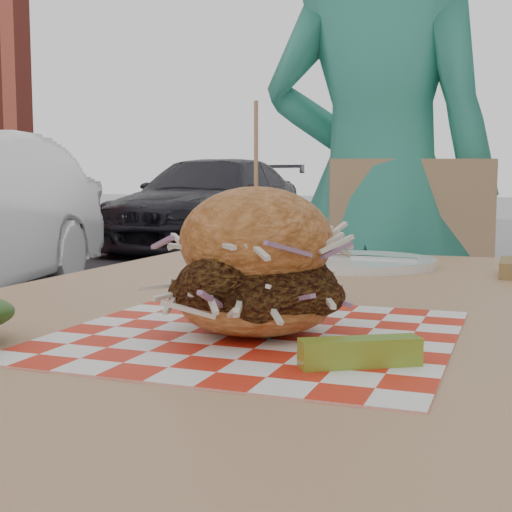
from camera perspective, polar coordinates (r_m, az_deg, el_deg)
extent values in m
imported|color=teal|center=(1.93, 9.70, 5.13)|extent=(0.64, 0.42, 1.73)
imported|color=black|center=(9.60, -3.57, 4.25)|extent=(1.70, 4.12, 1.19)
cube|color=tan|center=(0.87, 2.61, -4.89)|extent=(0.80, 1.20, 0.04)
cylinder|color=#333338|center=(1.58, -3.44, -14.00)|extent=(0.05, 0.05, 0.71)
cube|color=tan|center=(1.74, 11.19, -8.91)|extent=(0.54, 0.54, 0.04)
cube|color=tan|center=(1.89, 10.21, 0.02)|extent=(0.41, 0.18, 0.50)
cylinder|color=#333338|center=(1.62, 5.66, -18.74)|extent=(0.03, 0.03, 0.43)
cylinder|color=#333338|center=(1.69, 18.52, -17.95)|extent=(0.03, 0.03, 0.43)
cylinder|color=#333338|center=(1.95, 4.66, -14.33)|extent=(0.03, 0.03, 0.43)
cylinder|color=#333338|center=(2.01, 15.25, -13.91)|extent=(0.03, 0.03, 0.43)
cube|color=red|center=(0.68, 0.00, -6.25)|extent=(0.36, 0.36, 0.00)
ellipsoid|color=#BF6F35|center=(0.67, 0.00, -4.12)|extent=(0.14, 0.14, 0.05)
ellipsoid|color=brown|center=(0.67, 0.00, -2.51)|extent=(0.16, 0.14, 0.08)
ellipsoid|color=#BF6F35|center=(0.66, 0.00, 1.28)|extent=(0.14, 0.14, 0.10)
cylinder|color=tan|center=(0.66, 0.00, 7.67)|extent=(0.00, 0.00, 0.11)
cube|color=olive|center=(0.56, 8.32, -7.62)|extent=(0.09, 0.07, 0.02)
cylinder|color=white|center=(1.23, 7.98, -0.47)|extent=(0.27, 0.27, 0.01)
cube|color=silver|center=(1.23, 6.62, 0.00)|extent=(0.15, 0.03, 0.00)
cube|color=silver|center=(1.22, 9.36, -0.11)|extent=(0.15, 0.03, 0.00)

